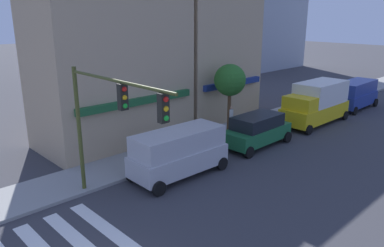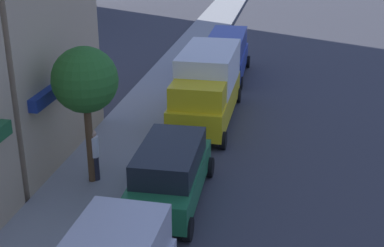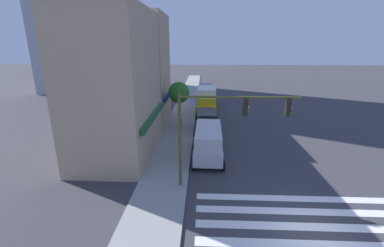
{
  "view_description": "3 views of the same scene",
  "coord_description": "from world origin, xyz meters",
  "px_view_note": "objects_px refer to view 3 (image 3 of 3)",
  "views": [
    {
      "loc": [
        -3.36,
        -8.21,
        7.77
      ],
      "look_at": [
        10.23,
        6.0,
        2.0
      ],
      "focal_mm": 35.0,
      "sensor_mm": 36.0,
      "label": 1
    },
    {
      "loc": [
        0.17,
        1.32,
        8.56
      ],
      "look_at": [
        18.11,
        4.7,
        1.2
      ],
      "focal_mm": 50.0,
      "sensor_mm": 36.0,
      "label": 2
    },
    {
      "loc": [
        -9.69,
        5.11,
        8.17
      ],
      "look_at": [
        10.23,
        6.0,
        2.0
      ],
      "focal_mm": 24.0,
      "sensor_mm": 36.0,
      "label": 3
    }
  ],
  "objects_px": {
    "traffic_signal": "(225,120)",
    "street_tree": "(179,93)",
    "box_truck_yellow": "(207,100)",
    "van_silver": "(208,141)",
    "van_blue": "(206,93)",
    "pedestrian_white_shirt": "(180,118)",
    "suv_green": "(207,120)"
  },
  "relations": [
    {
      "from": "traffic_signal",
      "to": "street_tree",
      "type": "xyz_separation_m",
      "value": [
        11.26,
        3.61,
        -0.6
      ]
    },
    {
      "from": "box_truck_yellow",
      "to": "street_tree",
      "type": "bearing_deg",
      "value": 156.8
    },
    {
      "from": "van_silver",
      "to": "box_truck_yellow",
      "type": "relative_size",
      "value": 0.81
    },
    {
      "from": "van_blue",
      "to": "pedestrian_white_shirt",
      "type": "bearing_deg",
      "value": 167.11
    },
    {
      "from": "van_silver",
      "to": "van_blue",
      "type": "distance_m",
      "value": 20.03
    },
    {
      "from": "suv_green",
      "to": "pedestrian_white_shirt",
      "type": "bearing_deg",
      "value": 74.05
    },
    {
      "from": "traffic_signal",
      "to": "street_tree",
      "type": "bearing_deg",
      "value": 17.79
    },
    {
      "from": "box_truck_yellow",
      "to": "pedestrian_white_shirt",
      "type": "xyz_separation_m",
      "value": [
        -6.34,
        2.7,
        -0.51
      ]
    },
    {
      "from": "van_blue",
      "to": "traffic_signal",
      "type": "bearing_deg",
      "value": -179.2
    },
    {
      "from": "van_silver",
      "to": "street_tree",
      "type": "relative_size",
      "value": 1.11
    },
    {
      "from": "suv_green",
      "to": "van_blue",
      "type": "distance_m",
      "value": 13.68
    },
    {
      "from": "traffic_signal",
      "to": "street_tree",
      "type": "distance_m",
      "value": 11.84
    },
    {
      "from": "traffic_signal",
      "to": "box_truck_yellow",
      "type": "relative_size",
      "value": 1.05
    },
    {
      "from": "street_tree",
      "to": "pedestrian_white_shirt",
      "type": "bearing_deg",
      "value": -48.98
    },
    {
      "from": "pedestrian_white_shirt",
      "to": "box_truck_yellow",
      "type": "bearing_deg",
      "value": -104.85
    },
    {
      "from": "traffic_signal",
      "to": "pedestrian_white_shirt",
      "type": "xyz_separation_m",
      "value": [
        11.35,
        3.51,
        -3.14
      ]
    },
    {
      "from": "traffic_signal",
      "to": "van_silver",
      "type": "bearing_deg",
      "value": 10.77
    },
    {
      "from": "van_silver",
      "to": "van_blue",
      "type": "height_order",
      "value": "same"
    },
    {
      "from": "suv_green",
      "to": "box_truck_yellow",
      "type": "bearing_deg",
      "value": -0.94
    },
    {
      "from": "traffic_signal",
      "to": "pedestrian_white_shirt",
      "type": "height_order",
      "value": "traffic_signal"
    },
    {
      "from": "van_silver",
      "to": "traffic_signal",
      "type": "bearing_deg",
      "value": -167.98
    },
    {
      "from": "street_tree",
      "to": "traffic_signal",
      "type": "bearing_deg",
      "value": -162.21
    },
    {
      "from": "van_blue",
      "to": "street_tree",
      "type": "height_order",
      "value": "street_tree"
    },
    {
      "from": "suv_green",
      "to": "van_blue",
      "type": "xyz_separation_m",
      "value": [
        13.68,
        -0.0,
        0.25
      ]
    },
    {
      "from": "box_truck_yellow",
      "to": "street_tree",
      "type": "height_order",
      "value": "street_tree"
    },
    {
      "from": "van_silver",
      "to": "street_tree",
      "type": "xyz_separation_m",
      "value": [
        6.99,
        2.8,
        2.32
      ]
    },
    {
      "from": "box_truck_yellow",
      "to": "street_tree",
      "type": "relative_size",
      "value": 1.37
    },
    {
      "from": "van_silver",
      "to": "van_blue",
      "type": "xyz_separation_m",
      "value": [
        20.03,
        0.0,
        0.0
      ]
    },
    {
      "from": "traffic_signal",
      "to": "box_truck_yellow",
      "type": "bearing_deg",
      "value": 2.63
    },
    {
      "from": "box_truck_yellow",
      "to": "pedestrian_white_shirt",
      "type": "bearing_deg",
      "value": 157.27
    },
    {
      "from": "suv_green",
      "to": "pedestrian_white_shirt",
      "type": "xyz_separation_m",
      "value": [
        0.72,
        2.7,
        0.04
      ]
    },
    {
      "from": "traffic_signal",
      "to": "box_truck_yellow",
      "type": "xyz_separation_m",
      "value": [
        17.69,
        0.81,
        -2.62
      ]
    }
  ]
}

